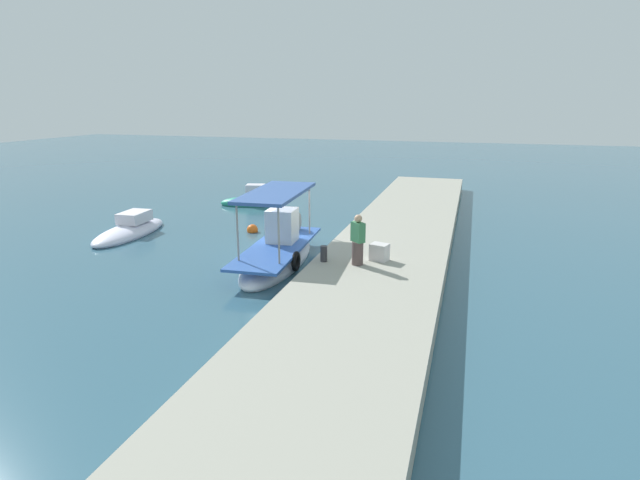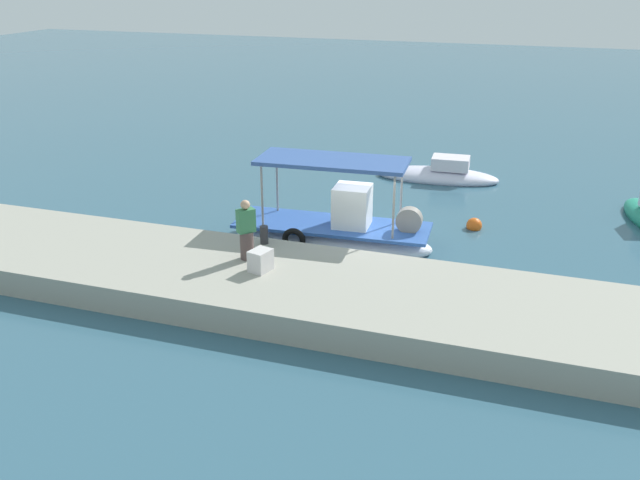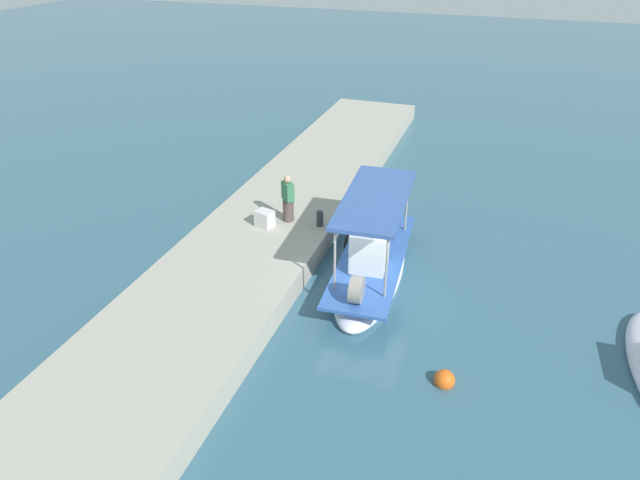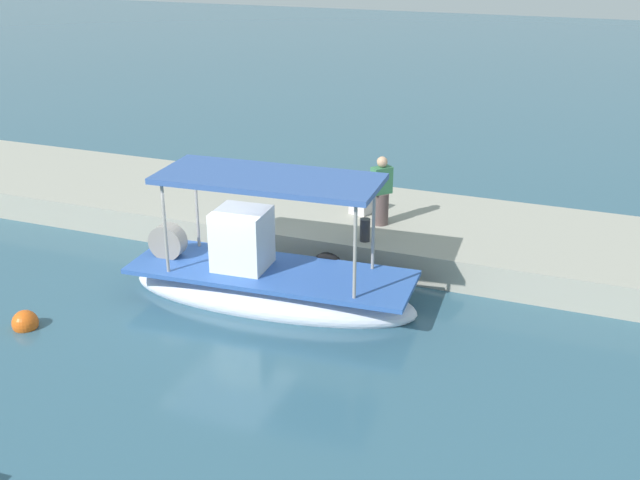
% 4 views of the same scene
% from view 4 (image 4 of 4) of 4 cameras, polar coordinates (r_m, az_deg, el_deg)
% --- Properties ---
extents(ground_plane, '(120.00, 120.00, 0.00)m').
position_cam_4_polar(ground_plane, '(17.14, -7.00, -3.98)').
color(ground_plane, '#335B6F').
extents(dock_quay, '(36.00, 4.47, 0.75)m').
position_cam_4_polar(dock_quay, '(20.42, -1.60, 1.75)').
color(dock_quay, '#A19E90').
rests_on(dock_quay, ground_plane).
extents(main_fishing_boat, '(6.52, 2.34, 3.18)m').
position_cam_4_polar(main_fishing_boat, '(16.59, -3.94, -2.95)').
color(main_fishing_boat, white).
rests_on(main_fishing_boat, ground_plane).
extents(fisherman_near_bollard, '(0.54, 0.54, 1.72)m').
position_cam_4_polar(fisherman_near_bollard, '(18.68, 4.57, 3.44)').
color(fisherman_near_bollard, brown).
rests_on(fisherman_near_bollard, dock_quay).
extents(mooring_bollard, '(0.24, 0.24, 0.54)m').
position_cam_4_polar(mooring_bollard, '(17.80, 3.36, 0.75)').
color(mooring_bollard, '#2D2D33').
rests_on(mooring_bollard, dock_quay).
extents(cargo_crate, '(0.60, 0.68, 0.59)m').
position_cam_4_polar(cargo_crate, '(19.58, 3.19, 2.88)').
color(cargo_crate, silver).
rests_on(cargo_crate, dock_quay).
extents(marker_buoy, '(0.53, 0.53, 0.53)m').
position_cam_4_polar(marker_buoy, '(16.70, -21.06, -5.77)').
color(marker_buoy, orange).
rests_on(marker_buoy, ground_plane).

